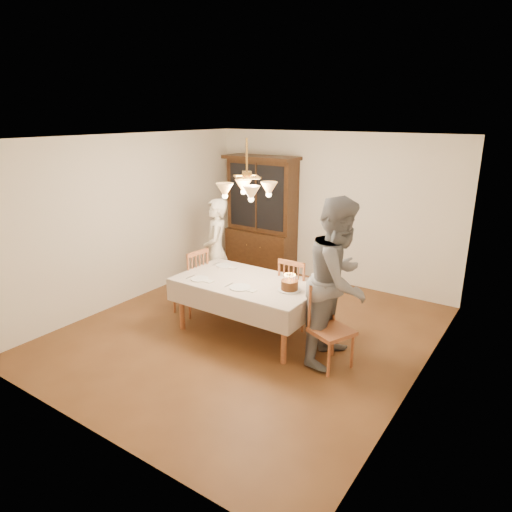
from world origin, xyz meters
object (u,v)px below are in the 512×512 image
Objects in this scene: china_hutch at (262,217)px; birthday_cake at (290,286)px; elderly_woman at (216,251)px; chair_far_side at (297,296)px; dining_table at (248,286)px.

china_hutch is 7.20× the size of birthday_cake.
china_hutch reaches higher than elderly_woman.
birthday_cake is (0.21, -0.57, 0.38)m from chair_far_side.
china_hutch reaches higher than chair_far_side.
china_hutch is at bearing 135.50° from chair_far_side.
chair_far_side is at bearing 54.02° from dining_table.
elderly_woman reaches higher than chair_far_side.
dining_table is 0.77m from chair_far_side.
birthday_cake is at bearing -49.67° from china_hutch.
china_hutch is 2.45m from chair_far_side.
chair_far_side is at bearing 109.76° from birthday_cake.
dining_table is at bearing -60.64° from china_hutch.
dining_table is 1.16× the size of elderly_woman.
elderly_woman is 1.82m from birthday_cake.
china_hutch is 2.16× the size of chair_far_side.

